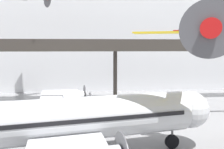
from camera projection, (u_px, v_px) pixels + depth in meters
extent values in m
cube|color=silver|center=(112.00, 26.00, 45.92)|extent=(140.00, 3.00, 27.32)
cube|color=#38332D|center=(116.00, 49.00, 37.39)|extent=(110.00, 3.20, 0.90)
cube|color=#38332D|center=(117.00, 42.00, 35.74)|extent=(110.00, 0.12, 1.10)
cylinder|color=#38332D|center=(115.00, 75.00, 38.94)|extent=(0.70, 0.70, 8.59)
cylinder|color=#B7BABF|center=(55.00, 120.00, 17.16)|extent=(22.61, 7.39, 3.47)
sphere|color=#B7BABF|center=(190.00, 109.00, 20.20)|extent=(3.40, 3.40, 3.40)
cube|color=black|center=(55.00, 116.00, 17.12)|extent=(21.09, 7.18, 0.31)
cube|color=#B7BABF|center=(62.00, 102.00, 25.98)|extent=(7.66, 14.99, 0.28)
cylinder|color=#B7BABF|center=(77.00, 108.00, 23.35)|extent=(2.85, 2.10, 1.67)
cylinder|color=#4C4C51|center=(91.00, 107.00, 23.71)|extent=(0.62, 3.13, 3.16)
cylinder|color=#B7BABF|center=(74.00, 98.00, 28.01)|extent=(2.85, 2.10, 1.67)
cylinder|color=#4C4C51|center=(85.00, 97.00, 28.37)|extent=(0.62, 3.13, 3.16)
cylinder|color=#4C4C51|center=(172.00, 135.00, 20.07)|extent=(0.20, 0.20, 1.21)
cylinder|color=black|center=(172.00, 142.00, 20.14)|extent=(1.35, 0.61, 1.30)
cylinder|color=#4C4C51|center=(58.00, 135.00, 20.19)|extent=(0.20, 0.20, 1.21)
cylinder|color=black|center=(59.00, 141.00, 20.27)|extent=(1.35, 0.61, 1.30)
cylinder|color=yellow|center=(200.00, 27.00, 15.69)|extent=(3.14, 6.48, 2.04)
cone|color=red|center=(209.00, 29.00, 12.55)|extent=(1.43, 1.34, 1.17)
cylinder|color=#4C4C51|center=(210.00, 29.00, 12.33)|extent=(3.24, 1.04, 3.38)
cone|color=yellow|center=(194.00, 26.00, 18.60)|extent=(1.59, 2.05, 1.30)
cube|color=yellow|center=(200.00, 32.00, 15.36)|extent=(9.52, 4.29, 0.10)
cube|color=red|center=(194.00, 21.00, 18.92)|extent=(0.29, 0.75, 1.56)
cube|color=red|center=(193.00, 30.00, 19.02)|extent=(3.46, 1.74, 0.06)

